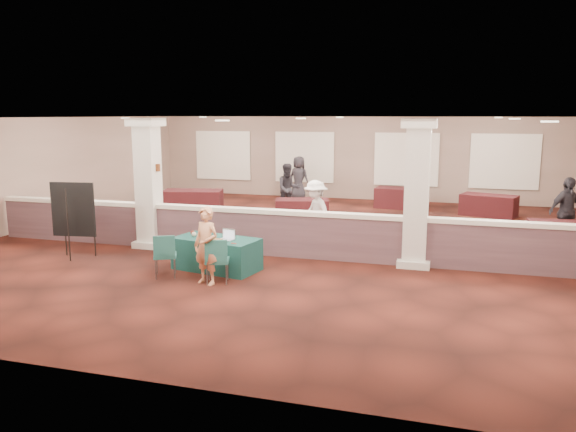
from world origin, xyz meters
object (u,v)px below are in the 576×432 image
(easel_board, at_px, (73,210))
(attendee_b, at_px, (316,212))
(far_table_back_center, at_px, (401,198))
(far_table_back_right, at_px, (489,205))
(far_table_back_left, at_px, (193,202))
(woman, at_px, (206,246))
(far_table_front_center, at_px, (302,210))
(conf_chair_side, at_px, (165,252))
(conf_chair_main, at_px, (217,257))
(far_table_front_right, at_px, (569,238))
(far_table_front_left, at_px, (221,220))
(near_table, at_px, (217,254))
(attendee_a, at_px, (288,189))
(attendee_c, at_px, (566,212))
(attendee_d, at_px, (299,178))

(easel_board, distance_m, attendee_b, 5.83)
(far_table_back_center, distance_m, far_table_back_right, 3.00)
(far_table_back_left, bearing_deg, woman, -62.21)
(far_table_front_center, xyz_separation_m, attendee_b, (1.16, -3.00, 0.49))
(conf_chair_side, bearing_deg, conf_chair_main, -30.40)
(woman, xyz_separation_m, far_table_back_right, (5.71, 9.51, -0.42))
(far_table_front_right, bearing_deg, far_table_back_left, 167.78)
(easel_board, xyz_separation_m, far_table_back_right, (9.47, 8.52, -0.77))
(far_table_front_left, bearing_deg, conf_chair_side, -81.24)
(far_table_front_center, relative_size, far_table_back_left, 0.85)
(far_table_back_left, relative_size, attendee_b, 1.18)
(near_table, height_order, attendee_a, attendee_a)
(far_table_front_left, relative_size, far_table_front_right, 0.90)
(near_table, distance_m, far_table_back_left, 7.16)
(far_table_back_right, bearing_deg, attendee_a, -166.87)
(near_table, bearing_deg, far_table_front_center, 98.34)
(attendee_c, bearing_deg, conf_chair_main, -177.73)
(attendee_a, relative_size, attendee_b, 1.03)
(far_table_back_left, bearing_deg, far_table_front_right, -12.22)
(conf_chair_side, bearing_deg, woman, -35.26)
(easel_board, height_order, attendee_a, easel_board)
(attendee_a, bearing_deg, near_table, -115.61)
(conf_chair_side, distance_m, far_table_back_center, 10.81)
(conf_chair_main, xyz_separation_m, far_table_front_left, (-1.88, 4.58, -0.20))
(far_table_back_left, bearing_deg, attendee_b, -32.54)
(conf_chair_main, distance_m, attendee_c, 8.98)
(far_table_front_right, xyz_separation_m, attendee_d, (-8.45, 6.20, 0.49))
(conf_chair_main, distance_m, attendee_b, 4.09)
(easel_board, distance_m, attendee_d, 10.37)
(woman, xyz_separation_m, far_table_front_center, (0.05, 7.02, -0.43))
(conf_chair_side, bearing_deg, easel_board, 137.47)
(far_table_back_center, bearing_deg, far_table_back_right, -14.80)
(far_table_front_left, distance_m, attendee_a, 3.55)
(near_table, bearing_deg, far_table_back_center, 82.84)
(attendee_d, bearing_deg, far_table_back_right, -178.72)
(far_table_back_left, bearing_deg, far_table_back_right, 13.55)
(woman, height_order, attendee_b, attendee_b)
(conf_chair_side, relative_size, far_table_front_center, 0.54)
(conf_chair_main, xyz_separation_m, easel_board, (-3.94, 0.92, 0.59))
(conf_chair_side, bearing_deg, far_table_front_left, 72.87)
(far_table_front_left, bearing_deg, far_table_front_right, 1.06)
(easel_board, bearing_deg, far_table_front_left, 52.45)
(far_table_front_center, bearing_deg, easel_board, -122.25)
(easel_board, relative_size, far_table_back_center, 1.00)
(conf_chair_side, relative_size, attendee_c, 0.51)
(easel_board, bearing_deg, near_table, -7.61)
(easel_board, height_order, woman, easel_board)
(far_table_back_right, height_order, attendee_b, attendee_b)
(attendee_c, bearing_deg, far_table_front_center, 133.19)
(near_table, bearing_deg, easel_board, -168.47)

